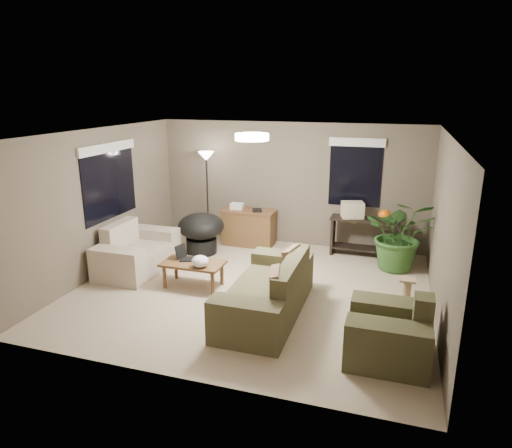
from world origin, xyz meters
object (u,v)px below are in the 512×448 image
(main_sofa, at_px, (269,294))
(coffee_table, at_px, (193,266))
(houseplant, at_px, (400,242))
(cat_scratching_post, at_px, (406,297))
(console_table, at_px, (364,234))
(floor_lamp, at_px, (206,167))
(papasan_chair, at_px, (201,230))
(armchair, at_px, (389,335))
(desk, at_px, (249,227))
(loveseat, at_px, (136,254))

(main_sofa, bearing_deg, coffee_table, 159.86)
(houseplant, bearing_deg, cat_scratching_post, -85.33)
(console_table, relative_size, houseplant, 0.99)
(main_sofa, relative_size, coffee_table, 2.20)
(floor_lamp, bearing_deg, cat_scratching_post, -26.99)
(cat_scratching_post, bearing_deg, floor_lamp, 153.01)
(papasan_chair, relative_size, houseplant, 0.75)
(coffee_table, distance_m, papasan_chair, 1.62)
(papasan_chair, bearing_deg, coffee_table, -70.59)
(armchair, height_order, coffee_table, armchair)
(floor_lamp, bearing_deg, desk, 4.72)
(main_sofa, height_order, armchair, same)
(floor_lamp, relative_size, houseplant, 1.45)
(desk, bearing_deg, armchair, -49.66)
(loveseat, height_order, floor_lamp, floor_lamp)
(papasan_chair, distance_m, floor_lamp, 1.32)
(main_sofa, xyz_separation_m, coffee_table, (-1.44, 0.53, 0.06))
(armchair, xyz_separation_m, floor_lamp, (-3.80, 3.37, 1.30))
(loveseat, bearing_deg, cat_scratching_post, -2.49)
(desk, distance_m, cat_scratching_post, 3.77)
(armchair, xyz_separation_m, papasan_chair, (-3.66, 2.71, 0.17))
(floor_lamp, bearing_deg, papasan_chair, -78.23)
(main_sofa, bearing_deg, floor_lamp, 127.87)
(papasan_chair, bearing_deg, loveseat, -122.62)
(loveseat, relative_size, houseplant, 1.22)
(loveseat, distance_m, console_table, 4.29)
(coffee_table, bearing_deg, houseplant, 29.49)
(loveseat, xyz_separation_m, papasan_chair, (0.75, 1.17, 0.17))
(coffee_table, height_order, console_table, console_table)
(console_table, height_order, houseplant, houseplant)
(loveseat, relative_size, armchair, 1.60)
(armchair, bearing_deg, cat_scratching_post, 81.69)
(coffee_table, relative_size, floor_lamp, 0.52)
(main_sofa, bearing_deg, desk, 114.02)
(armchair, bearing_deg, loveseat, 160.74)
(floor_lamp, bearing_deg, main_sofa, -52.13)
(armchair, bearing_deg, floor_lamp, 138.39)
(papasan_chair, bearing_deg, houseplant, 4.22)
(loveseat, relative_size, coffee_table, 1.60)
(main_sofa, xyz_separation_m, loveseat, (-2.72, 0.89, 0.00))
(console_table, relative_size, cat_scratching_post, 2.60)
(desk, distance_m, papasan_chair, 1.05)
(floor_lamp, xyz_separation_m, houseplant, (3.86, -0.39, -1.09))
(console_table, relative_size, floor_lamp, 0.68)
(console_table, bearing_deg, loveseat, -152.68)
(papasan_chair, height_order, cat_scratching_post, papasan_chair)
(desk, bearing_deg, main_sofa, -65.98)
(console_table, xyz_separation_m, cat_scratching_post, (0.79, -2.17, -0.22))
(papasan_chair, distance_m, cat_scratching_post, 4.10)
(armchair, height_order, floor_lamp, floor_lamp)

